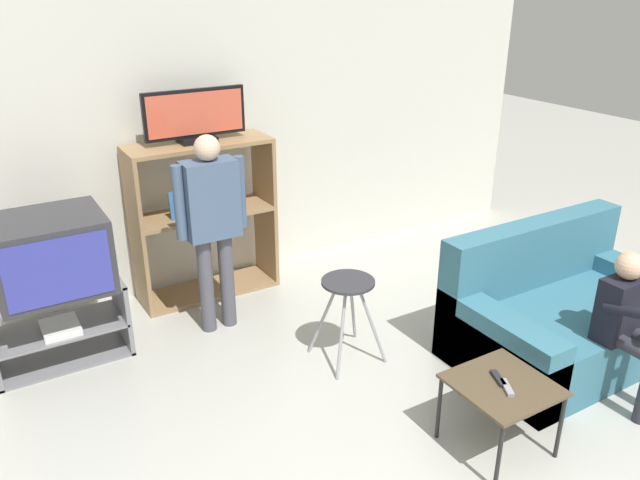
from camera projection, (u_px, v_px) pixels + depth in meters
wall_back at (223, 130)px, 5.19m from camera, size 6.40×0.06×2.60m
tv_stand at (59, 325)px, 4.29m from camera, size 0.88×0.44×0.54m
television_main at (50, 254)px, 4.10m from camera, size 0.72×0.61×0.51m
media_shelf at (204, 219)px, 5.06m from camera, size 1.14×0.41×1.30m
television_flat at (195, 117)px, 4.75m from camera, size 0.80×0.20×0.41m
folding_stool at (348, 294)px, 4.21m from camera, size 0.42×0.40×0.61m
snack_table at (502, 390)px, 3.42m from camera, size 0.51×0.51×0.43m
remote_control_black at (498, 378)px, 3.43m from camera, size 0.09×0.15×0.02m
remote_control_white at (507, 388)px, 3.35m from camera, size 0.10×0.14×0.02m
couch at (562, 315)px, 4.38m from camera, size 1.61×0.97×0.88m
person_standing_adult at (212, 217)px, 4.44m from camera, size 0.53×0.20×1.49m
person_seated_child at (631, 319)px, 3.76m from camera, size 0.33×0.43×0.98m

